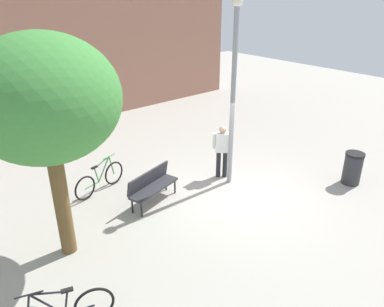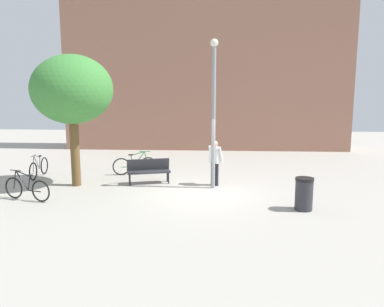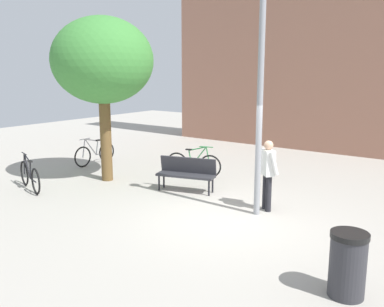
# 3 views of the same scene
# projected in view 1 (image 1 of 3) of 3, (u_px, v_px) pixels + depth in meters

# --- Properties ---
(ground_plane) EXTENTS (36.00, 36.00, 0.00)m
(ground_plane) POSITION_uv_depth(u_px,v_px,m) (235.00, 195.00, 10.60)
(ground_plane) COLOR #A8A399
(lamppost) EXTENTS (0.28, 0.28, 5.24)m
(lamppost) POSITION_uv_depth(u_px,v_px,m) (234.00, 85.00, 10.10)
(lamppost) COLOR gray
(lamppost) RESTS_ON ground_plane
(person_by_lamppost) EXTENTS (0.59, 0.57, 1.67)m
(person_by_lamppost) POSITION_uv_depth(u_px,v_px,m) (222.00, 148.00, 11.24)
(person_by_lamppost) COLOR #232328
(person_by_lamppost) RESTS_ON ground_plane
(park_bench) EXTENTS (1.67, 0.89, 0.92)m
(park_bench) POSITION_uv_depth(u_px,v_px,m) (152.00, 184.00, 10.06)
(park_bench) COLOR #2D2D33
(park_bench) RESTS_ON ground_plane
(plaza_tree) EXTENTS (2.90, 2.90, 4.76)m
(plaza_tree) POSITION_uv_depth(u_px,v_px,m) (44.00, 100.00, 6.96)
(plaza_tree) COLOR brown
(plaza_tree) RESTS_ON ground_plane
(bicycle_green) EXTENTS (1.76, 0.52, 0.97)m
(bicycle_green) POSITION_uv_depth(u_px,v_px,m) (100.00, 179.00, 10.65)
(bicycle_green) COLOR black
(bicycle_green) RESTS_ON ground_plane
(trash_bin) EXTENTS (0.55, 0.55, 0.98)m
(trash_bin) POSITION_uv_depth(u_px,v_px,m) (353.00, 168.00, 11.05)
(trash_bin) COLOR #2D2D33
(trash_bin) RESTS_ON ground_plane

